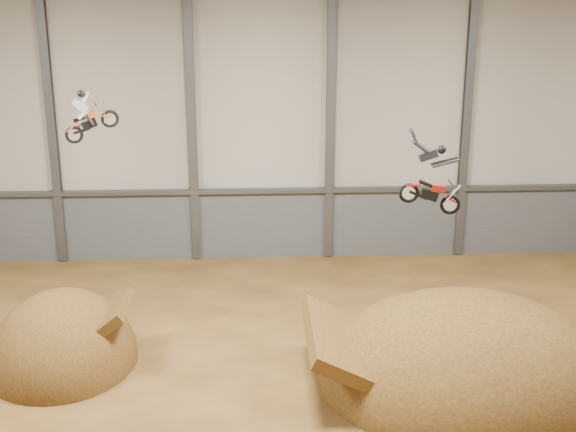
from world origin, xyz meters
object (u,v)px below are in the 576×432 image
object	(u,v)px
fmx_rider_a	(94,110)
fmx_rider_b	(428,173)
landing_ramp	(464,381)
takeoff_ramp	(64,362)

from	to	relation	value
fmx_rider_a	fmx_rider_b	bearing A→B (deg)	-27.38
fmx_rider_a	landing_ramp	bearing A→B (deg)	-25.95
takeoff_ramp	landing_ramp	bearing A→B (deg)	-8.01
takeoff_ramp	fmx_rider_a	world-z (taller)	fmx_rider_a
takeoff_ramp	fmx_rider_a	xyz separation A→B (m)	(1.69, 0.79, 9.49)
landing_ramp	fmx_rider_b	distance (m)	7.98
landing_ramp	fmx_rider_b	bearing A→B (deg)	177.44
landing_ramp	fmx_rider_a	distance (m)	16.43
fmx_rider_b	takeoff_ramp	bearing A→B (deg)	173.28
landing_ramp	fmx_rider_a	size ratio (longest dim) A/B	5.40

